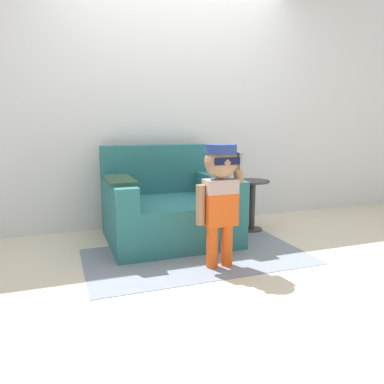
# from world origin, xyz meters

# --- Properties ---
(ground_plane) EXTENTS (10.00, 10.00, 0.00)m
(ground_plane) POSITION_xyz_m (0.00, 0.00, 0.00)
(ground_plane) COLOR beige
(wall_back) EXTENTS (10.00, 0.05, 2.60)m
(wall_back) POSITION_xyz_m (0.00, 0.71, 1.30)
(wall_back) COLOR silver
(wall_back) RESTS_ON ground_plane
(armchair) EXTENTS (1.14, 0.98, 0.87)m
(armchair) POSITION_xyz_m (-0.24, 0.14, 0.30)
(armchair) COLOR #286B70
(armchair) RESTS_ON ground_plane
(person_child) EXTENTS (0.38, 0.29, 0.93)m
(person_child) POSITION_xyz_m (-0.07, -0.68, 0.62)
(person_child) COLOR #E05119
(person_child) RESTS_ON ground_plane
(side_table) EXTENTS (0.34, 0.34, 0.52)m
(side_table) POSITION_xyz_m (0.65, 0.12, 0.31)
(side_table) COLOR #333333
(side_table) RESTS_ON ground_plane
(rug) EXTENTS (1.80, 1.01, 0.01)m
(rug) POSITION_xyz_m (-0.15, -0.42, 0.00)
(rug) COLOR gray
(rug) RESTS_ON ground_plane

